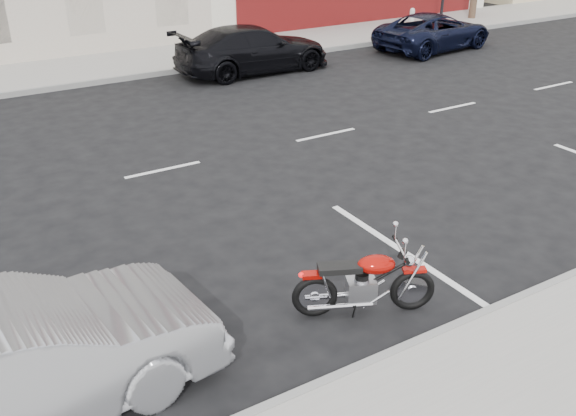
{
  "coord_description": "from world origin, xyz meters",
  "views": [
    {
      "loc": [
        -6.07,
        -11.55,
        5.08
      ],
      "look_at": [
        -1.58,
        -4.18,
        0.8
      ],
      "focal_mm": 40.0,
      "sensor_mm": 36.0,
      "label": 1
    }
  ],
  "objects_px": {
    "fire_hydrant": "(412,17)",
    "motorcycle": "(415,281)",
    "sedan_silver": "(4,368)",
    "car_far": "(253,49)",
    "suv_far": "(434,31)"
  },
  "relations": [
    {
      "from": "sedan_silver",
      "to": "suv_far",
      "type": "distance_m",
      "value": 19.58
    },
    {
      "from": "sedan_silver",
      "to": "car_far",
      "type": "relative_size",
      "value": 0.92
    },
    {
      "from": "fire_hydrant",
      "to": "car_far",
      "type": "bearing_deg",
      "value": -163.51
    },
    {
      "from": "motorcycle",
      "to": "suv_far",
      "type": "relative_size",
      "value": 0.39
    },
    {
      "from": "sedan_silver",
      "to": "car_far",
      "type": "xyz_separation_m",
      "value": [
        9.2,
        11.63,
        -0.03
      ]
    },
    {
      "from": "fire_hydrant",
      "to": "suv_far",
      "type": "xyz_separation_m",
      "value": [
        -1.74,
        -3.13,
        0.11
      ]
    },
    {
      "from": "fire_hydrant",
      "to": "sedan_silver",
      "type": "relative_size",
      "value": 0.16
    },
    {
      "from": "fire_hydrant",
      "to": "motorcycle",
      "type": "relative_size",
      "value": 0.4
    },
    {
      "from": "motorcycle",
      "to": "suv_far",
      "type": "distance_m",
      "value": 16.16
    },
    {
      "from": "motorcycle",
      "to": "car_far",
      "type": "xyz_separation_m",
      "value": [
        4.22,
        12.24,
        0.27
      ]
    },
    {
      "from": "suv_far",
      "to": "car_far",
      "type": "relative_size",
      "value": 0.93
    },
    {
      "from": "sedan_silver",
      "to": "suv_far",
      "type": "relative_size",
      "value": 0.99
    },
    {
      "from": "fire_hydrant",
      "to": "suv_far",
      "type": "height_order",
      "value": "suv_far"
    },
    {
      "from": "sedan_silver",
      "to": "car_far",
      "type": "height_order",
      "value": "sedan_silver"
    },
    {
      "from": "motorcycle",
      "to": "sedan_silver",
      "type": "xyz_separation_m",
      "value": [
        -4.97,
        0.61,
        0.3
      ]
    }
  ]
}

